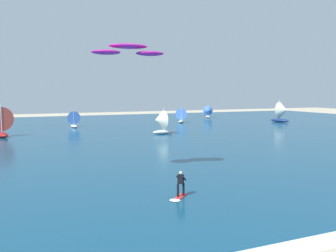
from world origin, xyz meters
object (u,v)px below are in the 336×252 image
Objects in this scene: sailboat_mid_right at (282,112)px; sailboat_trailing at (208,112)px; kite at (128,50)px; sailboat_near_shore at (160,122)px; kitesurfer at (180,188)px; sailboat_outermost at (73,119)px; sailboat_center_horizon at (182,115)px; sailboat_far_left at (0,121)px.

sailboat_mid_right is 1.47× the size of sailboat_trailing.
sailboat_near_shore is (12.98, 25.84, -7.92)m from kite.
kitesurfer is 11.31m from kite.
sailboat_outermost is 1.00× the size of sailboat_trailing.
sailboat_mid_right reaches higher than kitesurfer.
sailboat_outermost is 0.82× the size of sailboat_near_shore.
kite is 29.98m from sailboat_near_shore.
kite reaches higher than sailboat_center_horizon.
sailboat_center_horizon is 0.70× the size of sailboat_far_left.
kitesurfer is at bearing -77.97° from kite.
sailboat_far_left is at bearing -139.21° from sailboat_outermost.
kitesurfer is 55.74m from sailboat_center_horizon.
sailboat_center_horizon is at bearing 55.63° from sailboat_near_shore.
kitesurfer is 70.41m from sailboat_trailing.
sailboat_near_shore is at bearing 63.33° from kite.
kitesurfer is 48.80m from sailboat_outermost.
kite is 1.14× the size of sailboat_far_left.
sailboat_outermost is at bearing 89.26° from kitesurfer.
sailboat_near_shore is (-24.64, -28.14, 0.35)m from sailboat_trailing.
sailboat_near_shore is (-32.99, -10.00, -0.39)m from sailboat_mid_right.
sailboat_mid_right is (44.61, 42.20, 1.72)m from kitesurfer.
sailboat_center_horizon is (-12.26, -10.04, 0.04)m from sailboat_trailing.
sailboat_center_horizon is 37.52m from sailboat_far_left.
kitesurfer is 0.53× the size of sailboat_outermost.
sailboat_mid_right is 56.28m from sailboat_far_left.
sailboat_mid_right is 34.47m from sailboat_near_shore.
sailboat_center_horizon is at bearing 60.01° from kite.
kite is 1.13× the size of sailboat_mid_right.
sailboat_center_horizon reaches higher than sailboat_outermost.
sailboat_outermost is 0.97× the size of sailboat_center_horizon.
sailboat_mid_right is (45.97, 35.83, -7.52)m from kite.
sailboat_trailing is 37.40m from sailboat_near_shore.
sailboat_far_left reaches higher than sailboat_trailing.
sailboat_trailing is (35.62, 11.56, 0.01)m from sailboat_outermost.
sailboat_mid_right reaches higher than sailboat_outermost.
sailboat_outermost is 37.45m from sailboat_trailing.
sailboat_trailing is (36.26, 60.35, 0.98)m from kitesurfer.
sailboat_outermost is (1.99, 42.41, -8.27)m from kite.
sailboat_far_left is at bearing -161.31° from sailboat_center_horizon.
sailboat_near_shore is 1.19× the size of sailboat_center_horizon.
sailboat_mid_right is 1.20× the size of sailboat_near_shore.
sailboat_near_shore is (10.99, -16.57, 0.35)m from sailboat_outermost.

